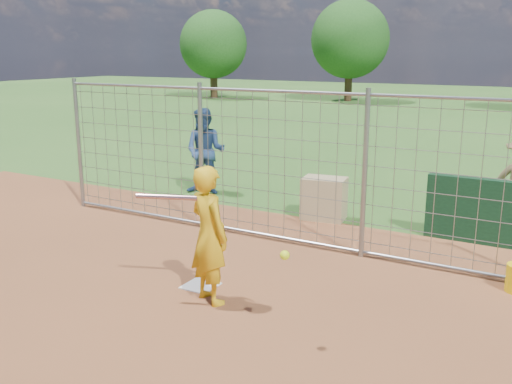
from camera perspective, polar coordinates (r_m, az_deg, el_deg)
The scene contains 8 objects.
ground at distance 8.06m, azimuth -4.74°, elevation -8.91°, with size 100.00×100.00×0.00m, color #2D591E.
home_plate at distance 7.90m, azimuth -5.57°, elevation -9.32°, with size 0.43×0.43×0.02m, color silver.
dugout_wall at distance 10.07m, azimuth 23.93°, elevation -2.09°, with size 2.60×0.20×1.10m, color #11381E.
batter at distance 7.15m, azimuth -4.72°, elevation -4.32°, with size 0.65×0.42×1.77m, color gold.
bystander_a at distance 12.73m, azimuth -5.08°, elevation 4.08°, with size 0.93×0.72×1.91m, color navy.
equipment_bin at distance 10.89m, azimuth 6.82°, elevation -0.65°, with size 0.80×0.55×0.80m, color tan.
equipment_in_play at distance 6.83m, azimuth -6.17°, elevation -1.76°, with size 2.21×0.54×0.43m.
backstop_fence at distance 9.33m, azimuth 2.06°, elevation 2.41°, with size 9.08×0.08×2.60m.
Camera 1 is at (4.24, -6.10, 3.12)m, focal length 40.00 mm.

